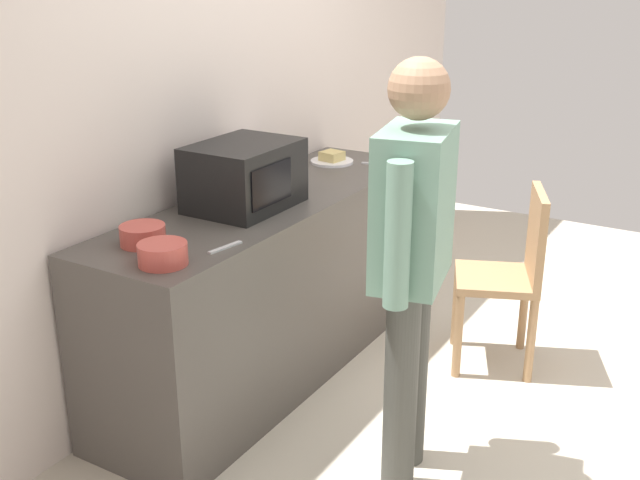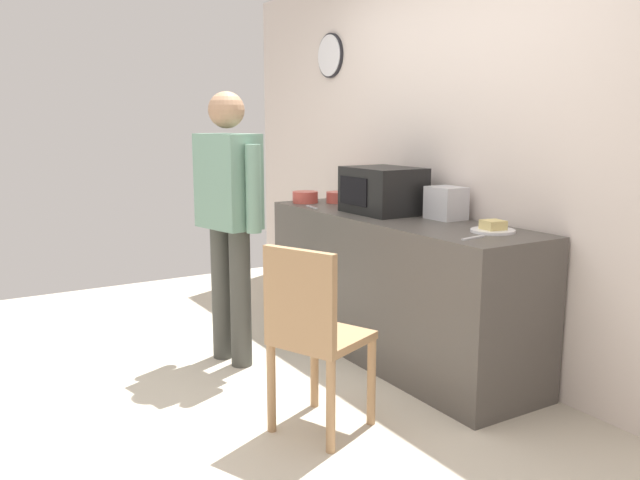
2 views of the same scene
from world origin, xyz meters
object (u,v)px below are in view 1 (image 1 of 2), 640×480
toaster (266,162)px  person_standing (412,248)px  spoon_utensil (376,164)px  sandwich_plate (332,159)px  fork_utensil (225,247)px  microwave (244,175)px  wooden_chair (512,270)px  cereal_bowl (143,235)px  salad_bowl (163,254)px

toaster → person_standing: 1.34m
toaster → spoon_utensil: size_ratio=1.29×
sandwich_plate → fork_utensil: 1.43m
microwave → sandwich_plate: bearing=4.2°
toaster → wooden_chair: toaster is taller
cereal_bowl → spoon_utensil: size_ratio=1.08×
microwave → fork_utensil: microwave is taller
toaster → wooden_chair: (0.42, -1.20, -0.50)m
sandwich_plate → toaster: toaster is taller
cereal_bowl → fork_utensil: 0.34m
sandwich_plate → salad_bowl: size_ratio=1.28×
wooden_chair → sandwich_plate: bearing=86.1°
sandwich_plate → wooden_chair: 1.17m
salad_bowl → fork_utensil: 0.28m
microwave → sandwich_plate: 0.93m
sandwich_plate → person_standing: bearing=-139.0°
cereal_bowl → toaster: size_ratio=0.83×
sandwich_plate → cereal_bowl: 1.53m
cereal_bowl → spoon_utensil: 1.64m
sandwich_plate → toaster: bearing=168.1°
cereal_bowl → salad_bowl: bearing=-119.6°
fork_utensil → cereal_bowl: bearing=113.4°
sandwich_plate → spoon_utensil: size_ratio=1.41×
microwave → spoon_utensil: 1.03m
microwave → person_standing: person_standing is taller
salad_bowl → fork_utensil: (0.26, -0.09, -0.04)m
toaster → fork_utensil: 1.00m
fork_utensil → toaster: bearing=25.2°
sandwich_plate → cereal_bowl: cereal_bowl is taller
microwave → spoon_utensil: size_ratio=2.94×
salad_bowl → toaster: toaster is taller
microwave → sandwich_plate: size_ratio=2.08×
fork_utensil → sandwich_plate: bearing=12.9°
microwave → toaster: bearing=22.1°
spoon_utensil → salad_bowl: bearing=179.7°
cereal_bowl → person_standing: 1.08m
person_standing → spoon_utensil: bearing=32.0°
spoon_utensil → person_standing: (-1.28, -0.80, 0.07)m
toaster → microwave: bearing=-157.9°
microwave → salad_bowl: size_ratio=2.66×
cereal_bowl → sandwich_plate: bearing=0.4°
person_standing → wooden_chair: 1.21m
toaster → sandwich_plate: bearing=-11.9°
person_standing → toaster: bearing=58.5°
spoon_utensil → fork_utensil: bearing=-176.7°
cereal_bowl → toaster: 1.05m
spoon_utensil → wooden_chair: 0.96m
cereal_bowl → person_standing: person_standing is taller
cereal_bowl → person_standing: size_ratio=0.11×
microwave → fork_utensil: size_ratio=2.94×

